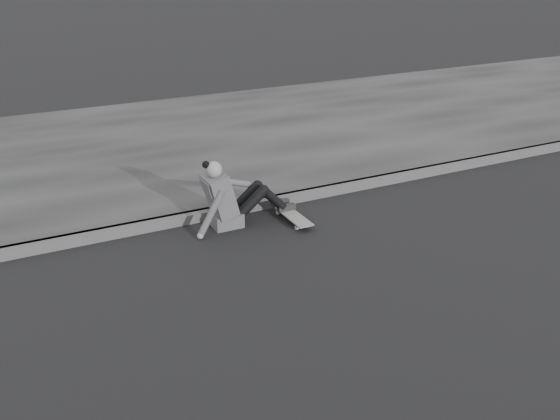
# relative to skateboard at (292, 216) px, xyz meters

# --- Properties ---
(ground) EXTENTS (80.00, 80.00, 0.00)m
(ground) POSITION_rel_skateboard_xyz_m (1.21, -2.03, -0.07)
(ground) COLOR black
(ground) RESTS_ON ground
(curb) EXTENTS (24.00, 0.16, 0.12)m
(curb) POSITION_rel_skateboard_xyz_m (1.21, 0.55, -0.01)
(curb) COLOR #4E4E4E
(curb) RESTS_ON ground
(sidewalk) EXTENTS (24.00, 6.00, 0.12)m
(sidewalk) POSITION_rel_skateboard_xyz_m (1.21, 3.57, -0.01)
(sidewalk) COLOR #323232
(sidewalk) RESTS_ON ground
(skateboard) EXTENTS (0.20, 0.78, 0.09)m
(skateboard) POSITION_rel_skateboard_xyz_m (0.00, 0.00, 0.00)
(skateboard) COLOR #A2A29D
(skateboard) RESTS_ON ground
(seated_woman) EXTENTS (1.38, 0.46, 0.88)m
(seated_woman) POSITION_rel_skateboard_xyz_m (-0.73, 0.25, 0.29)
(seated_woman) COLOR #525254
(seated_woman) RESTS_ON ground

